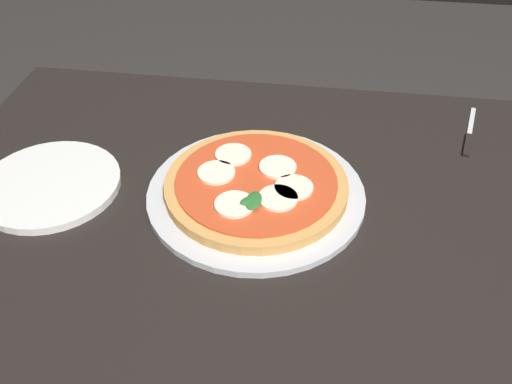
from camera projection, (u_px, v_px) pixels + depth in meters
The scene contains 5 objects.
dining_table at pixel (319, 271), 0.96m from camera, with size 1.38×0.89×0.76m.
serving_tray at pixel (256, 194), 0.95m from camera, with size 0.37×0.37×0.01m, color silver.
pizza at pixel (256, 185), 0.94m from camera, with size 0.31×0.31×0.03m.
plate_white at pixel (50, 184), 0.96m from camera, with size 0.24×0.24×0.01m, color white.
knife at pixel (469, 137), 1.08m from camera, with size 0.05×0.18×0.01m.
Camera 1 is at (0.01, 0.66, 1.37)m, focal length 39.47 mm.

